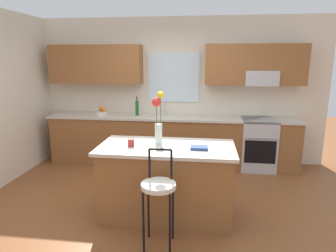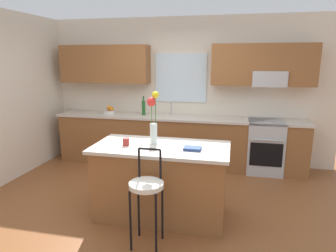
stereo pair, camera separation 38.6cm
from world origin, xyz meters
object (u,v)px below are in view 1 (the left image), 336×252
kitchen_island (167,181)px  fruit_bowl_oranges (102,112)px  bottle_olive_oil (137,108)px  oven_range (257,144)px  cookbook (199,148)px  mug_ceramic (131,143)px  flower_vase (158,118)px  bar_stool_near (159,190)px

kitchen_island → fruit_bowl_oranges: bearing=128.3°
fruit_bowl_oranges → bottle_olive_oil: bearing=-0.3°
oven_range → cookbook: (-1.01, -1.93, 0.48)m
oven_range → fruit_bowl_oranges: fruit_bowl_oranges is taller
oven_range → cookbook: size_ratio=4.60×
oven_range → cookbook: 2.23m
cookbook → fruit_bowl_oranges: fruit_bowl_oranges is taller
kitchen_island → mug_ceramic: mug_ceramic is taller
fruit_bowl_oranges → bottle_olive_oil: (0.69, -0.00, 0.10)m
kitchen_island → bottle_olive_oil: 2.13m
kitchen_island → fruit_bowl_oranges: fruit_bowl_oranges is taller
cookbook → fruit_bowl_oranges: 2.72m
kitchen_island → cookbook: (0.39, -0.08, 0.47)m
kitchen_island → flower_vase: 0.79m
oven_range → flower_vase: bearing=-130.0°
kitchen_island → bar_stool_near: 0.65m
flower_vase → mug_ceramic: flower_vase is taller
cookbook → bottle_olive_oil: bearing=121.4°
mug_ceramic → bottle_olive_oil: bottle_olive_oil is taller
cookbook → flower_vase: bearing=165.6°
kitchen_island → bottle_olive_oil: size_ratio=4.69×
bar_stool_near → cookbook: bearing=54.3°
bottle_olive_oil → bar_stool_near: bearing=-72.3°
bar_stool_near → cookbook: 0.74m
oven_range → fruit_bowl_oranges: size_ratio=3.83×
mug_ceramic → fruit_bowl_oranges: fruit_bowl_oranges is taller
bar_stool_near → cookbook: size_ratio=5.21×
cookbook → bottle_olive_oil: 2.29m
flower_vase → bottle_olive_oil: (-0.69, 1.83, -0.18)m
cookbook → oven_range: bearing=62.5°
bar_stool_near → bottle_olive_oil: bottle_olive_oil is taller
bar_stool_near → oven_range: bearing=60.5°
flower_vase → bar_stool_near: bearing=-80.8°
kitchen_island → cookbook: 0.62m
fruit_bowl_oranges → mug_ceramic: bearing=-61.4°
kitchen_island → bottle_olive_oil: bottle_olive_oil is taller
bar_stool_near → mug_ceramic: bearing=127.3°
kitchen_island → cookbook: size_ratio=8.23×
mug_ceramic → bottle_olive_oil: 1.99m
oven_range → bottle_olive_oil: bearing=179.4°
flower_vase → bottle_olive_oil: flower_vase is taller
bar_stool_near → mug_ceramic: 0.77m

